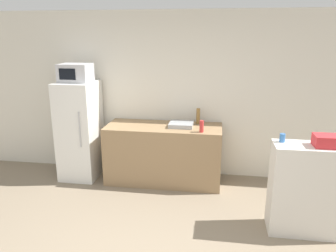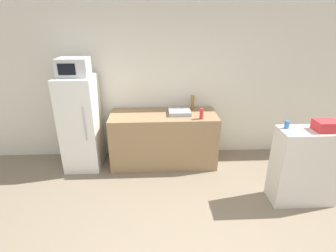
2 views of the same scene
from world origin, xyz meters
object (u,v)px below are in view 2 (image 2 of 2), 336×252
bottle_tall (193,103)px  microwave (73,67)px  refrigerator (81,123)px  jar (287,125)px  basket (326,126)px  bottle_short (202,114)px

bottle_tall → microwave: bearing=-173.1°
refrigerator → jar: size_ratio=15.92×
refrigerator → microwave: (-0.00, -0.00, 0.91)m
refrigerator → microwave: microwave is taller
bottle_tall → basket: (1.48, -1.37, 0.11)m
refrigerator → jar: (2.88, -1.05, 0.34)m
basket → jar: size_ratio=2.96×
microwave → jar: microwave is taller
bottle_tall → bottle_short: bottle_tall is taller
refrigerator → microwave: bearing=-107.4°
microwave → bottle_tall: microwave is taller
microwave → bottle_tall: bearing=6.9°
refrigerator → bottle_short: refrigerator is taller
bottle_tall → bottle_short: size_ratio=1.43×
bottle_short → jar: 1.26m
microwave → basket: size_ratio=1.59×
bottle_tall → bottle_short: (0.08, -0.46, -0.04)m
refrigerator → jar: 3.09m
microwave → basket: (3.33, -1.14, -0.55)m
refrigerator → bottle_short: 1.96m
bottle_short → jar: jar is taller
jar → basket: bearing=-11.8°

